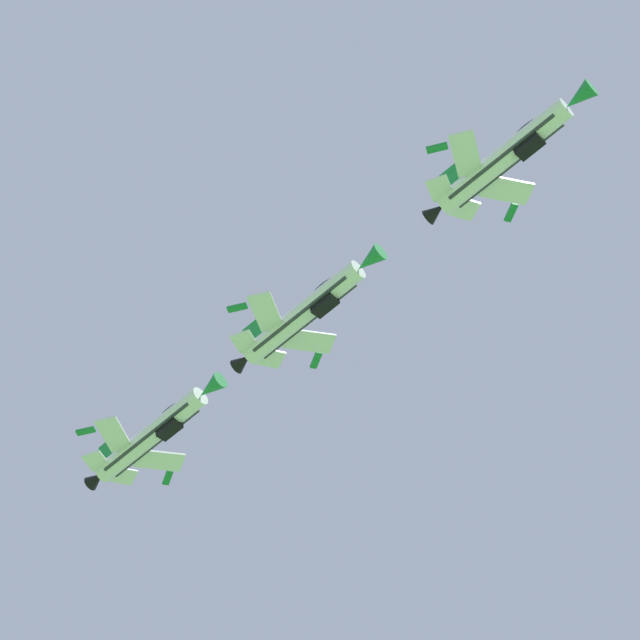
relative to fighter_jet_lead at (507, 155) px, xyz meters
The scene contains 3 objects.
fighter_jet_lead is the anchor object (origin of this frame).
fighter_jet_left_wing 20.34m from the fighter_jet_lead, 127.43° to the left, with size 11.72×13.71×4.56m.
fighter_jet_right_wing 37.85m from the fighter_jet_lead, 126.96° to the left, with size 11.74×13.71×4.47m.
Camera 1 is at (4.32, -5.04, 1.86)m, focal length 82.05 mm.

